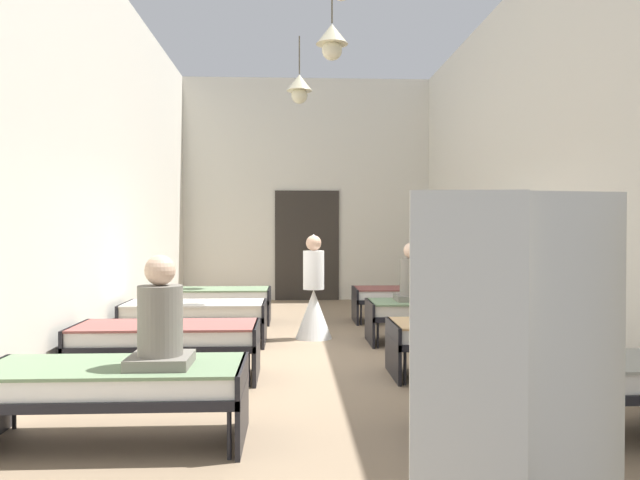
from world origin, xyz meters
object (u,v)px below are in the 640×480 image
bed_left_row_0 (114,383)px  bed_right_row_3 (410,296)px  bed_right_row_1 (480,334)px  patient_seated_secondary (411,279)px  bed_right_row_2 (437,311)px  bed_left_row_3 (213,297)px  nurse_near_aisle (314,301)px  patient_seated_primary (160,325)px  bed_right_row_0 (558,378)px  bed_left_row_2 (195,312)px  privacy_screen (578,421)px  bed_left_row_1 (167,337)px

bed_left_row_0 → bed_right_row_3: 6.58m
bed_left_row_0 → bed_right_row_3: bearing=60.0°
bed_right_row_1 → patient_seated_secondary: 2.01m
bed_right_row_2 → patient_seated_secondary: 0.56m
bed_left_row_3 → bed_right_row_3: size_ratio=1.00×
bed_left_row_3 → bed_right_row_3: same height
bed_right_row_2 → bed_right_row_1: bearing=-90.0°
nurse_near_aisle → bed_right_row_1: bearing=-61.3°
bed_left_row_0 → patient_seated_primary: patient_seated_primary is taller
bed_right_row_2 → nurse_near_aisle: 1.73m
bed_right_row_0 → bed_right_row_2: size_ratio=1.00×
bed_left_row_2 → privacy_screen: privacy_screen is taller
bed_right_row_3 → nurse_near_aisle: 2.25m
bed_left_row_2 → nurse_near_aisle: size_ratio=1.28×
bed_left_row_0 → bed_right_row_3: same height
bed_right_row_0 → bed_left_row_2: size_ratio=1.00×
bed_left_row_2 → nurse_near_aisle: bearing=14.0°
bed_right_row_2 → patient_seated_secondary: bearing=175.3°
bed_right_row_3 → patient_seated_primary: size_ratio=2.37×
patient_seated_primary → patient_seated_secondary: bearing=56.3°
bed_left_row_2 → patient_seated_secondary: bearing=0.6°
bed_left_row_2 → patient_seated_primary: bearing=-84.8°
bed_right_row_1 → patient_seated_secondary: size_ratio=2.37×
bed_left_row_1 → bed_right_row_1: same height
bed_left_row_2 → bed_left_row_3: size_ratio=1.00×
privacy_screen → bed_right_row_2: bearing=71.7°
bed_right_row_1 → bed_right_row_3: (0.00, 3.80, 0.00)m
bed_right_row_3 → bed_left_row_3: bearing=180.0°
bed_left_row_1 → bed_left_row_3: bearing=90.0°
bed_left_row_0 → bed_left_row_1: bearing=90.0°
bed_left_row_1 → bed_left_row_0: bearing=-90.0°
bed_left_row_1 → privacy_screen: bearing=-60.8°
bed_right_row_2 → bed_right_row_3: same height
bed_left_row_1 → bed_right_row_1: size_ratio=1.00×
bed_left_row_0 → patient_seated_primary: size_ratio=2.37×
bed_left_row_0 → privacy_screen: bearing=-44.5°
bed_left_row_2 → bed_left_row_3: (0.00, 1.90, 0.00)m
bed_left_row_1 → bed_left_row_3: (0.00, 3.80, 0.00)m
bed_right_row_3 → privacy_screen: bearing=-96.8°
privacy_screen → bed_left_row_2: bearing=101.6°
bed_left_row_0 → patient_seated_secondary: 4.85m
bed_left_row_1 → patient_seated_primary: (0.35, -1.97, 0.43)m
bed_right_row_0 → patient_seated_secondary: patient_seated_secondary is taller
bed_left_row_1 → bed_left_row_3: size_ratio=1.00×
bed_left_row_0 → patient_seated_primary: 0.56m
bed_left_row_0 → bed_right_row_0: (3.30, 0.00, 0.00)m
bed_right_row_3 → bed_left_row_1: bearing=-130.9°
bed_left_row_0 → bed_right_row_0: 3.30m
patient_seated_primary → bed_left_row_2: bearing=95.2°
patient_seated_primary → nurse_near_aisle: bearing=73.5°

